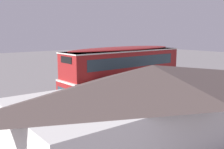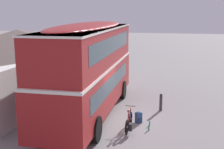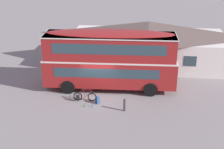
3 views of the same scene
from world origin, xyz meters
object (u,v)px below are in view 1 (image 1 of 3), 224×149
backpack_on_ground (109,96)px  water_bottle_blue_sports (108,96)px  double_decker_bus (123,74)px  water_bottle_green_metal (112,95)px  touring_bicycle (120,94)px  kerb_bollard (84,95)px

backpack_on_ground → water_bottle_blue_sports: backpack_on_ground is taller
double_decker_bus → water_bottle_green_metal: bearing=-115.6°
double_decker_bus → backpack_on_ground: 3.63m
touring_bicycle → water_bottle_green_metal: touring_bicycle is taller
double_decker_bus → kerb_bollard: 4.42m
double_decker_bus → water_bottle_blue_sports: double_decker_bus is taller
double_decker_bus → touring_bicycle: (-1.76, -2.37, -2.27)m
backpack_on_ground → water_bottle_green_metal: 1.05m
double_decker_bus → backpack_on_ground: (-0.71, -2.67, -2.35)m
backpack_on_ground → water_bottle_green_metal: size_ratio=2.31×
kerb_bollard → water_bottle_green_metal: bearing=172.7°
water_bottle_green_metal → water_bottle_blue_sports: water_bottle_green_metal is taller
double_decker_bus → backpack_on_ground: size_ratio=18.44×
touring_bicycle → kerb_bollard: (3.09, -1.26, 0.13)m
water_bottle_blue_sports → touring_bicycle: bearing=131.4°
water_bottle_blue_sports → double_decker_bus: bearing=72.9°
touring_bicycle → water_bottle_blue_sports: bearing=-48.6°
water_bottle_green_metal → water_bottle_blue_sports: 0.56m
water_bottle_green_metal → backpack_on_ground: bearing=34.6°
backpack_on_ground → water_bottle_blue_sports: 0.67m
double_decker_bus → touring_bicycle: bearing=-126.7°
backpack_on_ground → water_bottle_blue_sports: bearing=-116.9°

